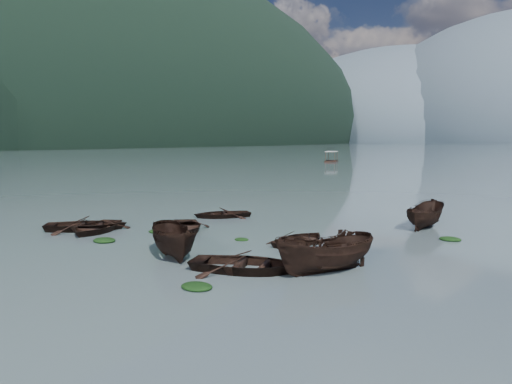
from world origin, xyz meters
The scene contains 20 objects.
ground_plane centered at (0.00, 0.00, 0.00)m, with size 2400.00×2400.00×0.00m, color slate.
haze_mtn_a centered at (-260.00, 900.00, 0.00)m, with size 520.00×520.00×280.00m, color #475666.
rowboat_0 centered at (-6.16, 4.36, 0.00)m, with size 3.12×4.37×0.91m, color black.
rowboat_1 centered at (-7.04, 4.41, 0.00)m, with size 3.35×4.69×0.97m, color black.
rowboat_2 centered at (1.97, 2.22, 0.00)m, with size 1.73×4.59×1.77m, color black.
rowboat_3 centered at (5.38, 8.00, 0.00)m, with size 2.71×3.80×0.79m, color black.
rowboat_4 centered at (6.09, 1.93, 0.00)m, with size 3.29×4.61×0.96m, color black.
rowboat_5 centered at (8.93, 3.46, 0.00)m, with size 1.79×4.77×1.84m, color black.
rowboat_6 centered at (-1.86, 7.04, 0.00)m, with size 3.24×4.54×0.94m, color black.
rowboat_7 centered at (-3.31, 12.76, 0.00)m, with size 2.80×3.93×0.81m, color black.
rowboat_8 centered at (9.47, 16.31, 0.00)m, with size 1.69×4.50×1.74m, color black.
weed_clump_0 centered at (-3.40, 2.69, 0.00)m, with size 1.26×1.03×0.28m, color black.
weed_clump_1 centered at (-2.92, 6.11, 0.00)m, with size 1.11×0.89×0.24m, color black.
weed_clump_2 centered at (5.97, -1.01, 0.00)m, with size 1.22×0.98×0.26m, color black.
weed_clump_3 centered at (2.35, 7.00, 0.00)m, with size 0.80×0.68×0.18m, color black.
weed_clump_4 centered at (4.65, 3.07, 0.00)m, with size 1.15×0.91×0.24m, color black.
weed_clump_5 centered at (-9.49, 4.87, 0.00)m, with size 1.05×0.85×0.22m, color black.
weed_clump_6 centered at (-2.43, 6.86, 0.00)m, with size 0.94×0.78×0.20m, color black.
weed_clump_7 centered at (11.67, 13.03, 0.00)m, with size 1.14×0.91×0.25m, color black.
pontoon_left centered at (-32.90, 95.18, 0.00)m, with size 2.65×6.37×2.44m, color black, non-canonical shape.
Camera 1 is at (17.30, -14.43, 5.33)m, focal length 35.00 mm.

